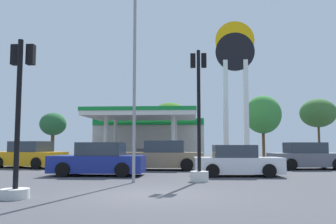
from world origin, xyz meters
name	(u,v)px	position (x,y,z in m)	size (l,w,h in m)	color
ground_plane	(148,195)	(0.00, 0.00, 0.00)	(90.00, 90.00, 0.00)	#47474C
gas_station	(150,137)	(-2.87, 25.08, 2.24)	(10.51, 12.77, 4.32)	beige
station_pole_sign	(235,72)	(5.24, 22.04, 7.96)	(3.54, 0.56, 12.72)	white
car_0	(98,161)	(-3.07, 6.16, 0.70)	(4.31, 2.00, 1.54)	black
car_1	(29,156)	(-8.85, 11.44, 0.74)	(4.92, 3.10, 1.64)	black
car_2	(237,162)	(3.33, 6.33, 0.64)	(4.03, 1.95, 1.42)	black
car_3	(163,157)	(-0.40, 10.14, 0.75)	(4.65, 2.16, 1.66)	black
car_4	(307,157)	(8.01, 11.28, 0.71)	(4.54, 2.37, 1.56)	black
traffic_signal_0	(199,137)	(1.56, 3.84, 1.74)	(0.71, 0.71, 5.21)	silver
traffic_signal_1	(18,138)	(-3.43, -0.93, 1.61)	(0.74, 0.74, 4.32)	silver
tree_0	(53,124)	(-15.16, 31.02, 3.83)	(3.10, 3.10, 5.21)	brown
tree_1	(109,126)	(-8.95, 33.31, 3.75)	(3.53, 3.53, 5.56)	brown
tree_2	(170,118)	(-1.32, 31.82, 4.55)	(4.56, 4.56, 6.40)	brown
tree_3	(263,115)	(9.34, 30.87, 4.84)	(4.12, 4.12, 7.02)	brown
tree_4	(318,113)	(16.43, 33.66, 5.21)	(4.26, 4.26, 6.94)	brown
corner_streetlamp	(134,64)	(-0.94, 3.07, 4.52)	(0.24, 1.48, 7.60)	gray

